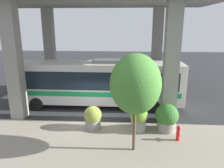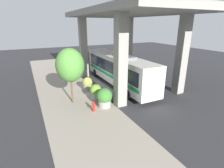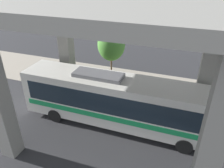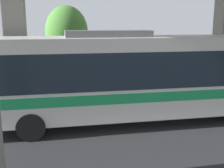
# 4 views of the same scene
# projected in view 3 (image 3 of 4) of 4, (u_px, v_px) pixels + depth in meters

# --- Properties ---
(ground_plane) EXTENTS (80.00, 80.00, 0.00)m
(ground_plane) POSITION_uv_depth(u_px,v_px,m) (130.00, 102.00, 17.75)
(ground_plane) COLOR #2D2D30
(ground_plane) RESTS_ON ground
(sidewalk_strip) EXTENTS (6.00, 40.00, 0.02)m
(sidewalk_strip) POSITION_uv_depth(u_px,v_px,m) (139.00, 85.00, 20.22)
(sidewalk_strip) COLOR gray
(sidewalk_strip) RESTS_ON ground
(overpass) EXTENTS (9.40, 18.23, 8.44)m
(overpass) POSITION_uv_depth(u_px,v_px,m) (114.00, 22.00, 10.93)
(overpass) COLOR gray
(overpass) RESTS_ON ground
(bus) EXTENTS (2.58, 12.98, 3.75)m
(bus) POSITION_uv_depth(u_px,v_px,m) (117.00, 100.00, 14.34)
(bus) COLOR silver
(bus) RESTS_ON ground
(fire_hydrant) EXTENTS (0.42, 0.20, 0.92)m
(fire_hydrant) POSITION_uv_depth(u_px,v_px,m) (83.00, 76.00, 20.80)
(fire_hydrant) COLOR red
(fire_hydrant) RESTS_ON ground
(planter_front) EXTENTS (1.40, 1.40, 1.72)m
(planter_front) POSITION_uv_depth(u_px,v_px,m) (81.00, 79.00, 19.49)
(planter_front) COLOR gray
(planter_front) RESTS_ON ground
(planter_middle) EXTENTS (1.10, 1.10, 1.58)m
(planter_middle) POSITION_uv_depth(u_px,v_px,m) (99.00, 82.00, 19.13)
(planter_middle) COLOR gray
(planter_middle) RESTS_ON ground
(planter_back) EXTENTS (1.10, 1.10, 1.46)m
(planter_back) POSITION_uv_depth(u_px,v_px,m) (130.00, 88.00, 18.24)
(planter_back) COLOR gray
(planter_back) RESTS_ON ground
(street_tree_near) EXTENTS (2.47, 2.47, 5.03)m
(street_tree_near) POSITION_uv_depth(u_px,v_px,m) (111.00, 45.00, 19.50)
(street_tree_near) COLOR brown
(street_tree_near) RESTS_ON ground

